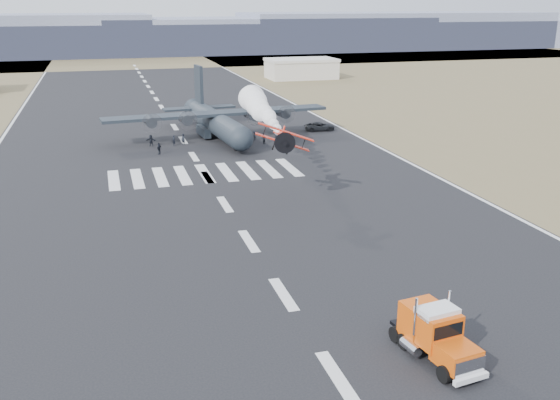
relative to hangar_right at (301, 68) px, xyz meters
name	(u,v)px	position (x,y,z in m)	size (l,w,h in m)	color
ground	(337,377)	(-46.00, -150.00, -3.01)	(500.00, 500.00, 0.00)	black
scrub_far	(130,59)	(-46.00, 80.00, -3.01)	(500.00, 80.00, 0.00)	brown
runway_markings	(194,157)	(-46.00, -90.00, -3.00)	(60.00, 260.00, 0.01)	silver
ridge_seg_d	(126,39)	(-46.00, 110.00, 3.49)	(150.00, 50.00, 13.00)	slate
ridge_seg_e	(268,34)	(19.00, 110.00, 4.49)	(150.00, 50.00, 15.00)	slate
ridge_seg_f	(394,30)	(84.00, 110.00, 5.49)	(150.00, 50.00, 17.00)	slate
ridge_seg_g	(507,33)	(149.00, 110.00, 3.49)	(150.00, 50.00, 13.00)	slate
hangar_right	(301,68)	(0.00, 0.00, 0.00)	(20.50, 12.50, 5.90)	beige
semi_truck	(435,333)	(-39.12, -149.57, -1.22)	(3.60, 8.25, 3.64)	black
aerobatic_biplane	(284,138)	(-39.24, -114.99, 4.56)	(6.33, 5.95, 3.52)	red
smoke_trail	(255,102)	(-36.40, -90.04, 4.77)	(5.61, 30.24, 4.13)	white
transport_aircraft	(215,120)	(-40.16, -76.36, -0.14)	(38.55, 31.68, 11.12)	#1D242C
support_vehicle	(320,126)	(-21.13, -76.49, -2.26)	(2.48, 5.37, 1.49)	black
crew_a	(183,139)	(-46.39, -81.32, -2.10)	(0.66, 0.54, 1.81)	black
crew_b	(248,141)	(-36.52, -85.17, -2.16)	(0.83, 0.51, 1.70)	black
crew_c	(254,135)	(-34.46, -81.23, -2.20)	(1.04, 0.48, 1.61)	black
crew_d	(159,148)	(-50.82, -86.98, -2.11)	(1.05, 0.54, 1.79)	black
crew_e	(277,133)	(-30.38, -80.71, -2.09)	(0.90, 0.55, 1.84)	black
crew_f	(151,141)	(-51.55, -80.98, -2.10)	(1.69, 0.55, 1.83)	black
crew_g	(174,140)	(-47.95, -81.67, -2.16)	(0.62, 0.51, 1.71)	black
crew_h	(263,139)	(-33.73, -84.30, -2.16)	(0.83, 0.51, 1.71)	black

